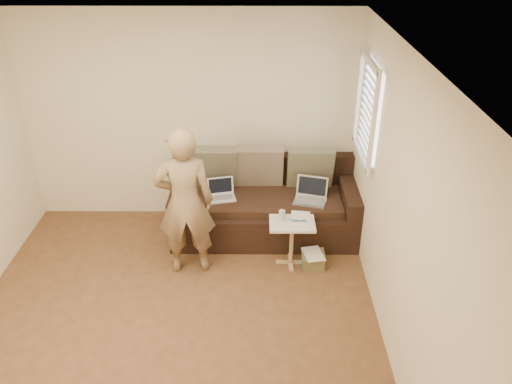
% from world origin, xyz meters
% --- Properties ---
extents(floor, '(4.50, 4.50, 0.00)m').
position_xyz_m(floor, '(0.00, 0.00, 0.00)').
color(floor, '#51341E').
rests_on(floor, ground).
extents(ceiling, '(4.50, 4.50, 0.00)m').
position_xyz_m(ceiling, '(0.00, 0.00, 2.60)').
color(ceiling, white).
rests_on(ceiling, wall_back).
extents(wall_back, '(4.00, 0.00, 4.00)m').
position_xyz_m(wall_back, '(0.00, 2.25, 1.30)').
color(wall_back, beige).
rests_on(wall_back, ground).
extents(wall_right, '(0.00, 4.50, 4.50)m').
position_xyz_m(wall_right, '(2.00, 0.00, 1.30)').
color(wall_right, beige).
rests_on(wall_right, ground).
extents(window_blinds, '(0.12, 0.88, 1.08)m').
position_xyz_m(window_blinds, '(1.95, 1.50, 1.70)').
color(window_blinds, white).
rests_on(window_blinds, wall_right).
extents(sofa, '(2.20, 0.95, 0.85)m').
position_xyz_m(sofa, '(0.90, 1.77, 0.42)').
color(sofa, black).
rests_on(sofa, ground).
extents(pillow_left, '(0.55, 0.29, 0.57)m').
position_xyz_m(pillow_left, '(0.30, 2.00, 0.79)').
color(pillow_left, brown).
rests_on(pillow_left, sofa).
extents(pillow_mid, '(0.55, 0.27, 0.57)m').
position_xyz_m(pillow_mid, '(0.85, 2.01, 0.79)').
color(pillow_mid, '#6F614F').
rests_on(pillow_mid, sofa).
extents(pillow_right, '(0.55, 0.28, 0.57)m').
position_xyz_m(pillow_right, '(1.45, 1.99, 0.79)').
color(pillow_right, brown).
rests_on(pillow_right, sofa).
extents(laptop_silver, '(0.43, 0.36, 0.25)m').
position_xyz_m(laptop_silver, '(1.43, 1.62, 0.52)').
color(laptop_silver, '#B7BABC').
rests_on(laptop_silver, sofa).
extents(laptop_white, '(0.35, 0.29, 0.22)m').
position_xyz_m(laptop_white, '(0.40, 1.69, 0.52)').
color(laptop_white, white).
rests_on(laptop_white, sofa).
extents(person, '(0.66, 0.48, 1.70)m').
position_xyz_m(person, '(0.06, 1.05, 0.85)').
color(person, olive).
rests_on(person, ground).
extents(side_table, '(0.49, 0.35, 0.54)m').
position_xyz_m(side_table, '(1.19, 1.15, 0.27)').
color(side_table, silver).
rests_on(side_table, ground).
extents(drinking_glass, '(0.07, 0.07, 0.12)m').
position_xyz_m(drinking_glass, '(1.08, 1.19, 0.60)').
color(drinking_glass, silver).
rests_on(drinking_glass, side_table).
extents(scissors, '(0.18, 0.10, 0.02)m').
position_xyz_m(scissors, '(1.27, 1.17, 0.55)').
color(scissors, silver).
rests_on(scissors, side_table).
extents(paper_on_table, '(0.25, 0.33, 0.00)m').
position_xyz_m(paper_on_table, '(1.28, 1.23, 0.55)').
color(paper_on_table, white).
rests_on(paper_on_table, side_table).
extents(striped_box, '(0.26, 0.26, 0.16)m').
position_xyz_m(striped_box, '(1.44, 1.10, 0.08)').
color(striped_box, '#BE5A1C').
rests_on(striped_box, ground).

